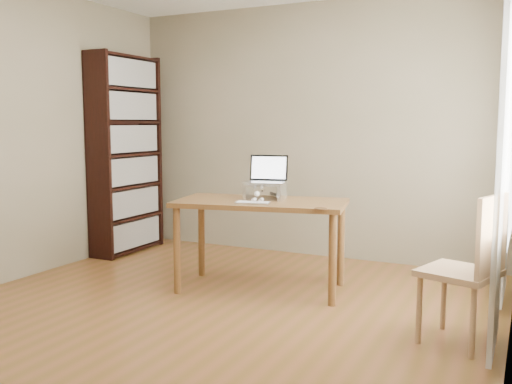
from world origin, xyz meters
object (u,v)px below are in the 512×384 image
Objects in this scene: desk at (261,212)px; laptop at (268,176)px; cat at (264,191)px; chair at (472,264)px; keyboard at (253,203)px; bookshelf at (126,154)px.

desk is 0.32m from laptop.
cat is 1.86m from chair.
keyboard is 0.61× the size of cat.
keyboard is 1.70m from chair.
chair is (3.61, -1.20, -0.53)m from bookshelf.
bookshelf is 3.84m from chair.
desk is 4.09× the size of laptop.
bookshelf is at bearing 153.41° from laptop.
chair reaches higher than desk.
laptop is 0.13m from cat.
laptop is 1.26× the size of keyboard.
keyboard is at bearing -24.63° from bookshelf.
keyboard is (0.03, -0.22, 0.11)m from desk.
chair is at bearing -24.38° from keyboard.
laptop reaches higher than desk.
bookshelf is at bearing 141.33° from keyboard.
keyboard is (1.95, -0.89, -0.29)m from bookshelf.
laptop is at bearing 81.21° from keyboard.
chair reaches higher than keyboard.
cat reaches higher than keyboard.
cat is at bearing 86.23° from keyboard.
bookshelf reaches higher than laptop.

